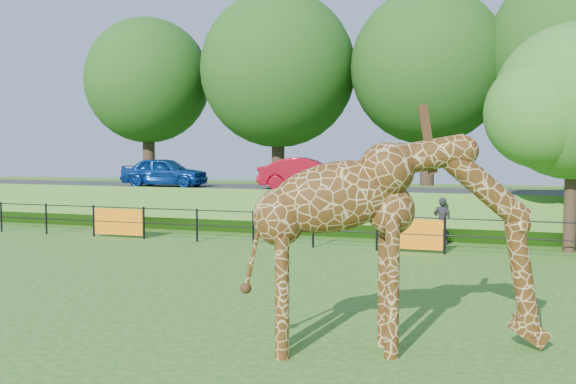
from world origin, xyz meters
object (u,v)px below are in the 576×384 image
object	(u,v)px
car_red	(307,174)
car_blue	(165,172)
visitor	(442,221)
giraffe	(398,244)

from	to	relation	value
car_red	car_blue	bearing A→B (deg)	81.10
car_red	visitor	size ratio (longest dim) A/B	2.57
car_red	giraffe	bearing A→B (deg)	-167.86
giraffe	car_red	world-z (taller)	giraffe
visitor	car_blue	bearing A→B (deg)	-12.55
car_blue	car_red	size ratio (longest dim) A/B	0.96
car_red	visitor	bearing A→B (deg)	-132.63
car_blue	visitor	xyz separation A→B (m)	(12.06, -3.67, -1.30)
giraffe	visitor	bearing A→B (deg)	71.25
visitor	car_red	bearing A→B (deg)	-28.99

